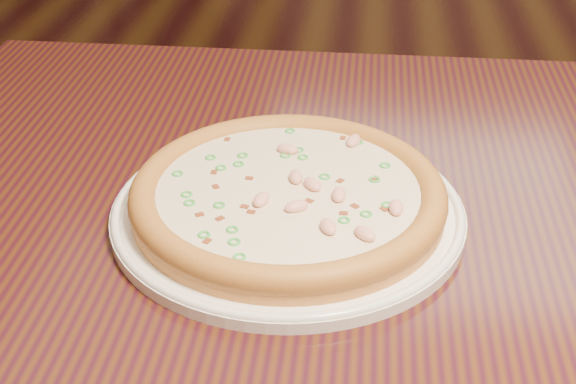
# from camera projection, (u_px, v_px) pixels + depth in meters

# --- Properties ---
(ground) EXTENTS (9.00, 9.00, 0.00)m
(ground) POSITION_uv_depth(u_px,v_px,m) (515.00, 266.00, 1.99)
(ground) COLOR black
(hero_table) EXTENTS (1.20, 0.80, 0.75)m
(hero_table) POSITION_uv_depth(u_px,v_px,m) (400.00, 273.00, 0.89)
(hero_table) COLOR black
(hero_table) RESTS_ON ground
(plate) EXTENTS (0.35, 0.35, 0.02)m
(plate) POSITION_uv_depth(u_px,v_px,m) (288.00, 210.00, 0.80)
(plate) COLOR white
(plate) RESTS_ON hero_table
(pizza) EXTENTS (0.31, 0.31, 0.03)m
(pizza) POSITION_uv_depth(u_px,v_px,m) (288.00, 195.00, 0.79)
(pizza) COLOR #BE8641
(pizza) RESTS_ON plate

